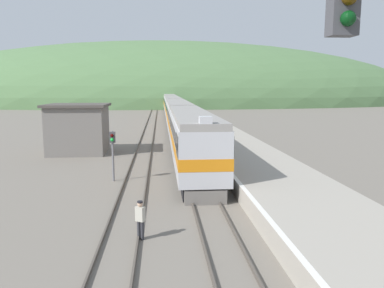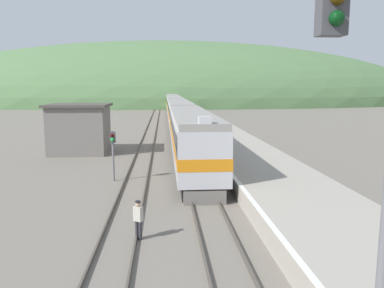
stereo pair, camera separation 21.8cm
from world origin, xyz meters
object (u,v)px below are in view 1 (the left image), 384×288
object	(u,v)px
carriage_third	(172,107)
carriage_fourth	(169,102)
signal_post_siding	(113,145)
track_worker	(140,218)
carriage_second	(178,115)
express_train_lead_car	(191,137)

from	to	relation	value
carriage_third	carriage_fourth	world-z (taller)	same
carriage_third	signal_post_siding	bearing A→B (deg)	-96.26
carriage_third	signal_post_siding	size ratio (longest dim) A/B	6.80
carriage_fourth	signal_post_siding	xyz separation A→B (m)	(-5.44, -73.00, 0.07)
carriage_fourth	track_worker	bearing A→B (deg)	-92.20
carriage_third	carriage_second	bearing A→B (deg)	-90.00
signal_post_siding	track_worker	world-z (taller)	signal_post_siding
carriage_second	track_worker	size ratio (longest dim) A/B	13.95
carriage_second	carriage_third	distance (m)	23.39
express_train_lead_car	carriage_second	distance (m)	22.21
express_train_lead_car	carriage_second	size ratio (longest dim) A/B	0.87
carriage_third	express_train_lead_car	bearing A→B (deg)	-90.00
carriage_third	signal_post_siding	xyz separation A→B (m)	(-5.44, -49.61, 0.07)
express_train_lead_car	carriage_second	bearing A→B (deg)	90.00
carriage_fourth	carriage_second	bearing A→B (deg)	-90.00
carriage_fourth	track_worker	distance (m)	82.82
carriage_third	signal_post_siding	distance (m)	49.90
express_train_lead_car	carriage_fourth	bearing A→B (deg)	90.00
carriage_second	track_worker	world-z (taller)	carriage_second
carriage_second	carriage_fourth	xyz separation A→B (m)	(0.00, 46.78, 0.00)
signal_post_siding	track_worker	distance (m)	10.12
carriage_second	track_worker	xyz separation A→B (m)	(-3.18, -35.97, -1.41)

